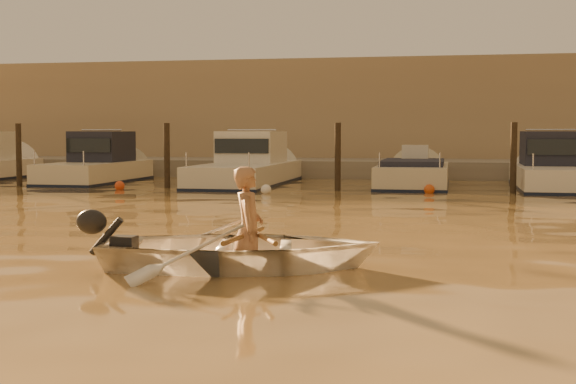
% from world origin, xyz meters
% --- Properties ---
extents(ground_plane, '(160.00, 160.00, 0.00)m').
position_xyz_m(ground_plane, '(0.00, 0.00, 0.00)').
color(ground_plane, olive).
rests_on(ground_plane, ground).
extents(dinghy, '(3.96, 3.16, 0.73)m').
position_xyz_m(dinghy, '(0.48, 0.15, 0.25)').
color(dinghy, white).
rests_on(dinghy, ground_plane).
extents(person, '(0.49, 0.64, 1.59)m').
position_xyz_m(person, '(0.58, 0.17, 0.50)').
color(person, '#9F6F4F').
rests_on(person, dinghy).
extents(outboard_motor, '(0.96, 0.57, 0.70)m').
position_xyz_m(outboard_motor, '(-0.99, -0.14, 0.28)').
color(outboard_motor, black).
rests_on(outboard_motor, dinghy).
extents(oar_port, '(0.88, 1.96, 0.13)m').
position_xyz_m(oar_port, '(0.73, 0.20, 0.42)').
color(oar_port, brown).
rests_on(oar_port, dinghy).
extents(oar_starboard, '(0.10, 2.10, 0.13)m').
position_xyz_m(oar_starboard, '(0.53, 0.16, 0.42)').
color(oar_starboard, brown).
rests_on(oar_starboard, dinghy).
extents(moored_boat_1, '(2.08, 6.25, 1.75)m').
position_xyz_m(moored_boat_1, '(-8.90, 16.00, 0.62)').
color(moored_boat_1, beige).
rests_on(moored_boat_1, ground_plane).
extents(moored_boat_2, '(2.35, 7.85, 1.75)m').
position_xyz_m(moored_boat_2, '(-3.54, 16.00, 0.62)').
color(moored_boat_2, silver).
rests_on(moored_boat_2, ground_plane).
extents(moored_boat_3, '(2.13, 6.13, 0.95)m').
position_xyz_m(moored_boat_3, '(1.91, 16.00, 0.22)').
color(moored_boat_3, beige).
rests_on(moored_boat_3, ground_plane).
extents(moored_boat_4, '(2.20, 6.81, 1.75)m').
position_xyz_m(moored_boat_4, '(6.15, 16.00, 0.62)').
color(moored_boat_4, white).
rests_on(moored_boat_4, ground_plane).
extents(piling_0, '(0.18, 0.18, 2.20)m').
position_xyz_m(piling_0, '(-10.50, 13.80, 0.90)').
color(piling_0, '#2D2319').
rests_on(piling_0, ground_plane).
extents(piling_1, '(0.18, 0.18, 2.20)m').
position_xyz_m(piling_1, '(-5.50, 13.80, 0.90)').
color(piling_1, '#2D2319').
rests_on(piling_1, ground_plane).
extents(piling_2, '(0.18, 0.18, 2.20)m').
position_xyz_m(piling_2, '(-0.20, 13.80, 0.90)').
color(piling_2, '#2D2319').
rests_on(piling_2, ground_plane).
extents(piling_3, '(0.18, 0.18, 2.20)m').
position_xyz_m(piling_3, '(4.80, 13.80, 0.90)').
color(piling_3, '#2D2319').
rests_on(piling_3, ground_plane).
extents(fender_b, '(0.30, 0.30, 0.30)m').
position_xyz_m(fender_b, '(-6.76, 13.08, 0.10)').
color(fender_b, '#DF471A').
rests_on(fender_b, ground_plane).
extents(fender_c, '(0.30, 0.30, 0.30)m').
position_xyz_m(fender_c, '(-2.03, 12.35, 0.10)').
color(fender_c, white).
rests_on(fender_c, ground_plane).
extents(fender_d, '(0.30, 0.30, 0.30)m').
position_xyz_m(fender_d, '(2.48, 13.30, 0.10)').
color(fender_d, '#D04F18').
rests_on(fender_d, ground_plane).
extents(quay, '(52.00, 4.00, 1.00)m').
position_xyz_m(quay, '(0.00, 21.50, 0.15)').
color(quay, gray).
rests_on(quay, ground_plane).
extents(waterfront_building, '(46.00, 7.00, 4.80)m').
position_xyz_m(waterfront_building, '(0.00, 27.00, 2.40)').
color(waterfront_building, '#9E8466').
rests_on(waterfront_building, quay).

